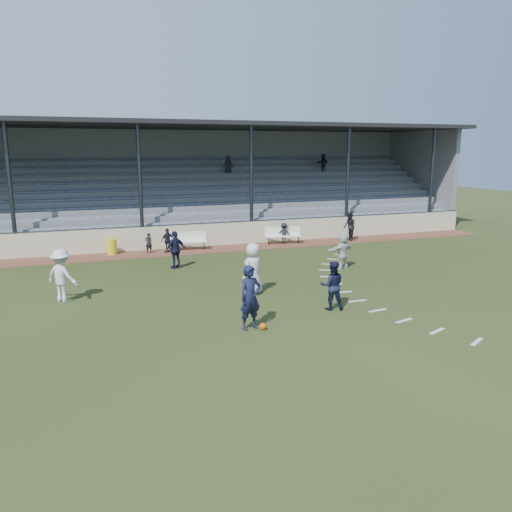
{
  "coord_description": "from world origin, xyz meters",
  "views": [
    {
      "loc": [
        -6.05,
        -14.42,
        5.17
      ],
      "look_at": [
        0.0,
        2.5,
        1.3
      ],
      "focal_mm": 35.0,
      "sensor_mm": 36.0,
      "label": 1
    }
  ],
  "objects_px": {
    "trash_bin": "(112,247)",
    "football": "(263,326)",
    "player_navy_lead": "(250,298)",
    "bench_right": "(283,234)",
    "player_white_lead": "(253,269)",
    "bench_left": "(187,239)",
    "official": "(349,226)"
  },
  "relations": [
    {
      "from": "trash_bin",
      "to": "football",
      "type": "xyz_separation_m",
      "value": [
        3.39,
        -12.42,
        -0.3
      ]
    },
    {
      "from": "player_navy_lead",
      "to": "bench_right",
      "type": "bearing_deg",
      "value": 49.12
    },
    {
      "from": "trash_bin",
      "to": "player_white_lead",
      "type": "relative_size",
      "value": 0.41
    },
    {
      "from": "football",
      "to": "bench_left",
      "type": "bearing_deg",
      "value": 88.25
    },
    {
      "from": "bench_left",
      "to": "player_white_lead",
      "type": "bearing_deg",
      "value": -79.29
    },
    {
      "from": "player_white_lead",
      "to": "player_navy_lead",
      "type": "bearing_deg",
      "value": 35.86
    },
    {
      "from": "bench_left",
      "to": "bench_right",
      "type": "height_order",
      "value": "same"
    },
    {
      "from": "bench_right",
      "to": "football",
      "type": "xyz_separation_m",
      "value": [
        -5.74,
        -12.22,
        -0.48
      ]
    },
    {
      "from": "bench_right",
      "to": "trash_bin",
      "type": "height_order",
      "value": "bench_right"
    },
    {
      "from": "trash_bin",
      "to": "official",
      "type": "relative_size",
      "value": 0.47
    },
    {
      "from": "football",
      "to": "player_navy_lead",
      "type": "height_order",
      "value": "player_navy_lead"
    },
    {
      "from": "bench_right",
      "to": "player_navy_lead",
      "type": "height_order",
      "value": "player_navy_lead"
    },
    {
      "from": "player_white_lead",
      "to": "bench_right",
      "type": "bearing_deg",
      "value": -152.48
    },
    {
      "from": "player_white_lead",
      "to": "official",
      "type": "bearing_deg",
      "value": -170.19
    },
    {
      "from": "bench_left",
      "to": "player_navy_lead",
      "type": "distance_m",
      "value": 12.11
    },
    {
      "from": "trash_bin",
      "to": "bench_right",
      "type": "bearing_deg",
      "value": -1.23
    },
    {
      "from": "official",
      "to": "player_white_lead",
      "type": "bearing_deg",
      "value": -37.24
    },
    {
      "from": "bench_right",
      "to": "player_navy_lead",
      "type": "relative_size",
      "value": 1.07
    },
    {
      "from": "bench_right",
      "to": "player_white_lead",
      "type": "height_order",
      "value": "player_white_lead"
    },
    {
      "from": "player_navy_lead",
      "to": "football",
      "type": "bearing_deg",
      "value": -48.63
    },
    {
      "from": "bench_left",
      "to": "trash_bin",
      "type": "xyz_separation_m",
      "value": [
        -3.77,
        0.12,
        -0.18
      ]
    },
    {
      "from": "player_white_lead",
      "to": "official",
      "type": "height_order",
      "value": "player_white_lead"
    },
    {
      "from": "bench_right",
      "to": "trash_bin",
      "type": "bearing_deg",
      "value": -171.19
    },
    {
      "from": "football",
      "to": "official",
      "type": "xyz_separation_m",
      "value": [
        9.68,
        11.82,
        0.74
      ]
    },
    {
      "from": "football",
      "to": "official",
      "type": "relative_size",
      "value": 0.13
    },
    {
      "from": "bench_right",
      "to": "player_white_lead",
      "type": "xyz_separation_m",
      "value": [
        -4.77,
        -8.61,
        0.35
      ]
    },
    {
      "from": "football",
      "to": "player_navy_lead",
      "type": "bearing_deg",
      "value": 145.5
    },
    {
      "from": "trash_bin",
      "to": "player_navy_lead",
      "type": "height_order",
      "value": "player_navy_lead"
    },
    {
      "from": "trash_bin",
      "to": "football",
      "type": "distance_m",
      "value": 12.88
    },
    {
      "from": "bench_right",
      "to": "football",
      "type": "distance_m",
      "value": 13.51
    },
    {
      "from": "bench_right",
      "to": "official",
      "type": "distance_m",
      "value": 3.97
    },
    {
      "from": "bench_right",
      "to": "bench_left",
      "type": "bearing_deg",
      "value": -170.76
    }
  ]
}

